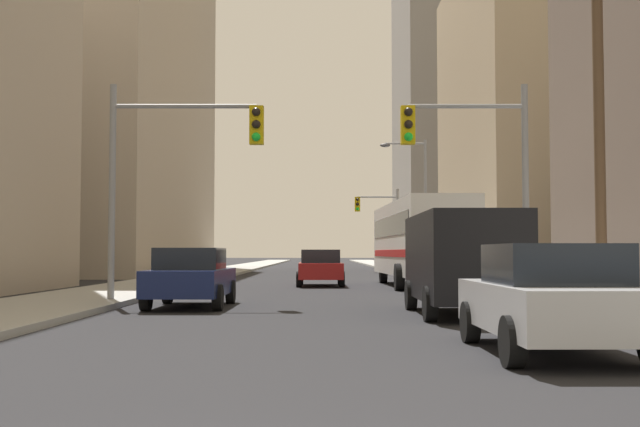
{
  "coord_description": "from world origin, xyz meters",
  "views": [
    {
      "loc": [
        0.03,
        -3.77,
        1.4
      ],
      "look_at": [
        0.0,
        25.98,
        2.89
      ],
      "focal_mm": 43.99,
      "sensor_mm": 36.0,
      "label": 1
    }
  ],
  "objects_px": {
    "sedan_navy": "(192,277)",
    "traffic_signal_near_left": "(179,155)",
    "sedan_silver": "(552,298)",
    "traffic_signal_far_right": "(380,216)",
    "traffic_signal_near_right": "(472,156)",
    "cargo_van_black": "(463,258)",
    "sedan_red": "(321,268)",
    "city_bus": "(421,240)"
  },
  "relations": [
    {
      "from": "sedan_navy",
      "to": "sedan_silver",
      "type": "bearing_deg",
      "value": -54.91
    },
    {
      "from": "city_bus",
      "to": "sedan_silver",
      "type": "bearing_deg",
      "value": -92.36
    },
    {
      "from": "sedan_navy",
      "to": "traffic_signal_near_right",
      "type": "relative_size",
      "value": 0.7
    },
    {
      "from": "traffic_signal_near_right",
      "to": "cargo_van_black",
      "type": "bearing_deg",
      "value": -104.53
    },
    {
      "from": "sedan_navy",
      "to": "traffic_signal_near_left",
      "type": "distance_m",
      "value": 3.5
    },
    {
      "from": "sedan_silver",
      "to": "sedan_red",
      "type": "distance_m",
      "value": 22.28
    },
    {
      "from": "city_bus",
      "to": "sedan_navy",
      "type": "distance_m",
      "value": 13.97
    },
    {
      "from": "cargo_van_black",
      "to": "traffic_signal_far_right",
      "type": "height_order",
      "value": "traffic_signal_far_right"
    },
    {
      "from": "cargo_van_black",
      "to": "traffic_signal_near_left",
      "type": "relative_size",
      "value": 0.87
    },
    {
      "from": "traffic_signal_near_left",
      "to": "city_bus",
      "type": "bearing_deg",
      "value": 53.56
    },
    {
      "from": "sedan_silver",
      "to": "sedan_red",
      "type": "relative_size",
      "value": 1.0
    },
    {
      "from": "cargo_van_black",
      "to": "traffic_signal_near_left",
      "type": "height_order",
      "value": "traffic_signal_near_left"
    },
    {
      "from": "traffic_signal_far_right",
      "to": "cargo_van_black",
      "type": "bearing_deg",
      "value": -91.6
    },
    {
      "from": "city_bus",
      "to": "traffic_signal_near_left",
      "type": "distance_m",
      "value": 13.52
    },
    {
      "from": "sedan_silver",
      "to": "traffic_signal_near_left",
      "type": "distance_m",
      "value": 12.95
    },
    {
      "from": "sedan_silver",
      "to": "traffic_signal_far_right",
      "type": "bearing_deg",
      "value": 88.65
    },
    {
      "from": "traffic_signal_near_left",
      "to": "traffic_signal_near_right",
      "type": "xyz_separation_m",
      "value": [
        7.99,
        -0.0,
        -0.04
      ]
    },
    {
      "from": "cargo_van_black",
      "to": "traffic_signal_near_right",
      "type": "xyz_separation_m",
      "value": [
        0.95,
        3.65,
        2.74
      ]
    },
    {
      "from": "sedan_silver",
      "to": "sedan_red",
      "type": "xyz_separation_m",
      "value": [
        -3.18,
        22.05,
        0.0
      ]
    },
    {
      "from": "city_bus",
      "to": "sedan_silver",
      "type": "height_order",
      "value": "city_bus"
    },
    {
      "from": "sedan_navy",
      "to": "sedan_red",
      "type": "distance_m",
      "value": 13.19
    },
    {
      "from": "city_bus",
      "to": "traffic_signal_far_right",
      "type": "xyz_separation_m",
      "value": [
        0.2,
        24.32,
        2.08
      ]
    },
    {
      "from": "sedan_silver",
      "to": "traffic_signal_near_right",
      "type": "xyz_separation_m",
      "value": [
        0.93,
        10.34,
        3.26
      ]
    },
    {
      "from": "sedan_silver",
      "to": "traffic_signal_near_left",
      "type": "relative_size",
      "value": 0.7
    },
    {
      "from": "cargo_van_black",
      "to": "sedan_red",
      "type": "relative_size",
      "value": 1.24
    },
    {
      "from": "sedan_silver",
      "to": "traffic_signal_near_right",
      "type": "bearing_deg",
      "value": 84.87
    },
    {
      "from": "sedan_navy",
      "to": "traffic_signal_near_left",
      "type": "bearing_deg",
      "value": 116.96
    },
    {
      "from": "sedan_navy",
      "to": "traffic_signal_near_right",
      "type": "distance_m",
      "value": 8.2
    },
    {
      "from": "sedan_navy",
      "to": "traffic_signal_near_right",
      "type": "bearing_deg",
      "value": 8.11
    },
    {
      "from": "sedan_navy",
      "to": "sedan_red",
      "type": "relative_size",
      "value": 1.0
    },
    {
      "from": "traffic_signal_near_right",
      "to": "sedan_silver",
      "type": "bearing_deg",
      "value": -95.13
    },
    {
      "from": "traffic_signal_near_left",
      "to": "traffic_signal_far_right",
      "type": "distance_m",
      "value": 35.99
    },
    {
      "from": "traffic_signal_near_left",
      "to": "traffic_signal_near_right",
      "type": "distance_m",
      "value": 7.99
    },
    {
      "from": "traffic_signal_near_right",
      "to": "sedan_red",
      "type": "bearing_deg",
      "value": 109.36
    },
    {
      "from": "traffic_signal_near_left",
      "to": "sedan_silver",
      "type": "bearing_deg",
      "value": -55.69
    },
    {
      "from": "cargo_van_black",
      "to": "sedan_navy",
      "type": "xyz_separation_m",
      "value": [
        -6.5,
        2.59,
        -0.52
      ]
    },
    {
      "from": "traffic_signal_near_left",
      "to": "traffic_signal_far_right",
      "type": "height_order",
      "value": "same"
    },
    {
      "from": "sedan_red",
      "to": "traffic_signal_near_left",
      "type": "xyz_separation_m",
      "value": [
        -3.87,
        -11.7,
        3.29
      ]
    },
    {
      "from": "sedan_red",
      "to": "traffic_signal_far_right",
      "type": "bearing_deg",
      "value": 79.68
    },
    {
      "from": "sedan_red",
      "to": "cargo_van_black",
      "type": "bearing_deg",
      "value": -78.35
    },
    {
      "from": "sedan_silver",
      "to": "traffic_signal_near_left",
      "type": "height_order",
      "value": "traffic_signal_near_left"
    },
    {
      "from": "traffic_signal_near_left",
      "to": "cargo_van_black",
      "type": "bearing_deg",
      "value": -27.41
    }
  ]
}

